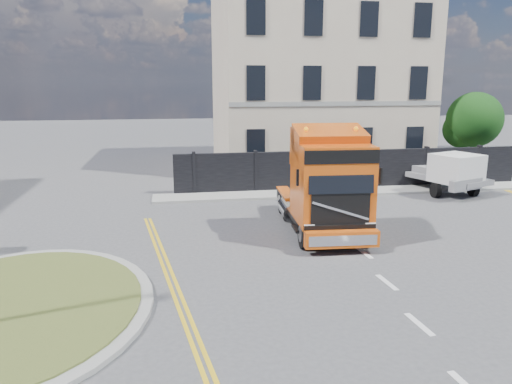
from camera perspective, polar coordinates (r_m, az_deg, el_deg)
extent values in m
plane|color=#424244|center=(16.04, 1.78, -7.08)|extent=(120.00, 120.00, 0.00)
cylinder|color=gray|center=(13.56, -26.45, -11.98)|extent=(6.80, 6.80, 0.12)
cylinder|color=#37451B|center=(13.52, -26.49, -11.67)|extent=(6.20, 6.20, 0.05)
cube|color=black|center=(25.83, 10.96, 2.53)|extent=(18.00, 0.25, 2.00)
cube|color=silver|center=(29.88, 26.44, 2.78)|extent=(2.60, 0.12, 2.00)
cube|color=beige|center=(32.58, 6.60, 12.65)|extent=(12.00, 10.00, 11.00)
cylinder|color=#382619|center=(32.29, 23.39, 4.06)|extent=(0.24, 0.24, 2.40)
sphere|color=black|center=(32.10, 23.70, 7.58)|extent=(3.20, 3.20, 3.20)
sphere|color=black|center=(32.21, 22.47, 6.63)|extent=(2.20, 2.20, 2.20)
cube|color=gray|center=(25.19, 11.58, 0.07)|extent=(20.00, 1.60, 0.12)
cube|color=black|center=(18.93, 7.20, -1.85)|extent=(2.70, 6.13, 0.43)
cube|color=#C44B0D|center=(17.06, 8.59, 1.11)|extent=(2.53, 2.62, 2.67)
cube|color=#C44B0D|center=(17.84, 7.90, 5.19)|extent=(2.43, 1.00, 1.33)
cube|color=black|center=(15.84, 9.73, 1.59)|extent=(2.09, 0.19, 1.00)
cube|color=#C44B0D|center=(16.02, 9.77, -5.32)|extent=(2.40, 0.48, 0.52)
cylinder|color=black|center=(16.50, 5.61, -4.77)|extent=(0.37, 1.01, 0.99)
cylinder|color=gray|center=(16.50, 5.61, -4.77)|extent=(0.38, 0.56, 0.54)
cylinder|color=black|center=(17.02, 12.42, -4.47)|extent=(0.37, 1.01, 0.99)
cylinder|color=gray|center=(17.02, 12.42, -4.47)|extent=(0.38, 0.56, 0.54)
cylinder|color=black|center=(19.69, 3.64, -1.87)|extent=(0.37, 1.01, 0.99)
cylinder|color=gray|center=(19.69, 3.64, -1.87)|extent=(0.38, 0.56, 0.54)
cylinder|color=black|center=(20.13, 9.42, -1.70)|extent=(0.37, 1.01, 0.99)
cylinder|color=gray|center=(20.13, 9.42, -1.70)|extent=(0.38, 0.56, 0.54)
cylinder|color=black|center=(20.78, 3.12, -1.10)|extent=(0.37, 1.01, 0.99)
cylinder|color=gray|center=(20.78, 3.12, -1.10)|extent=(0.38, 0.56, 0.54)
cylinder|color=black|center=(21.20, 8.61, -0.95)|extent=(0.37, 1.01, 0.99)
cylinder|color=gray|center=(21.20, 8.61, -0.95)|extent=(0.38, 0.56, 0.54)
cube|color=slate|center=(26.76, 20.12, 1.71)|extent=(3.53, 5.27, 0.26)
cube|color=silver|center=(25.36, 21.93, 2.53)|extent=(2.46, 2.40, 1.33)
cylinder|color=black|center=(25.05, 19.84, 0.20)|extent=(0.26, 0.72, 0.72)
cylinder|color=black|center=(26.05, 23.57, 0.35)|extent=(0.26, 0.72, 0.72)
cylinder|color=black|center=(27.70, 16.77, 1.54)|extent=(0.26, 0.72, 0.72)
cylinder|color=black|center=(28.61, 20.26, 1.63)|extent=(0.26, 0.72, 0.72)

